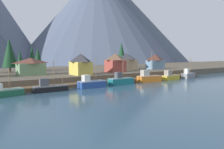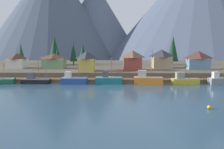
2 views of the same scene
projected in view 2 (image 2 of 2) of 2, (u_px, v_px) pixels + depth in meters
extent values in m
cube|color=#335166|center=(110.00, 76.00, 90.01)|extent=(400.00, 400.00, 1.00)
cube|color=brown|center=(109.00, 80.00, 72.04)|extent=(80.00, 4.00, 1.00)
cylinder|color=brown|center=(16.00, 80.00, 70.75)|extent=(0.36, 0.36, 1.60)
cylinder|color=brown|center=(42.00, 80.00, 70.59)|extent=(0.36, 0.36, 1.60)
cylinder|color=brown|center=(69.00, 80.00, 70.44)|extent=(0.36, 0.36, 1.60)
cylinder|color=brown|center=(95.00, 80.00, 70.29)|extent=(0.36, 0.36, 1.60)
cylinder|color=brown|center=(122.00, 80.00, 70.14)|extent=(0.36, 0.36, 1.60)
cylinder|color=brown|center=(149.00, 80.00, 69.98)|extent=(0.36, 0.36, 1.60)
cylinder|color=brown|center=(176.00, 80.00, 69.83)|extent=(0.36, 0.36, 1.60)
cylinder|color=brown|center=(203.00, 80.00, 69.68)|extent=(0.36, 0.36, 1.60)
cube|color=brown|center=(111.00, 68.00, 101.68)|extent=(400.00, 56.00, 2.50)
cone|color=#475160|center=(52.00, 9.00, 201.13)|extent=(115.97, 115.97, 80.94)
cone|color=slate|center=(95.00, 20.00, 214.05)|extent=(81.44, 81.44, 66.20)
cone|color=#4C566B|center=(199.00, 4.00, 188.77)|extent=(145.87, 145.87, 86.43)
cube|color=#1E5B3D|center=(0.00, 81.00, 68.58)|extent=(8.49, 3.85, 1.33)
cylinder|color=brown|center=(4.00, 71.00, 68.37)|extent=(0.16, 0.16, 4.46)
cube|color=black|center=(36.00, 81.00, 68.91)|extent=(8.29, 2.84, 1.25)
cube|color=slate|center=(36.00, 79.00, 68.82)|extent=(8.29, 2.84, 0.20)
cube|color=#4C4C51|center=(31.00, 76.00, 68.78)|extent=(2.06, 1.46, 1.83)
cylinder|color=brown|center=(38.00, 68.00, 68.36)|extent=(0.16, 0.16, 5.99)
cylinder|color=brown|center=(46.00, 73.00, 68.37)|extent=(0.14, 0.14, 3.59)
cylinder|color=brown|center=(36.00, 70.00, 68.46)|extent=(2.07, 0.21, 0.68)
cube|color=navy|center=(74.00, 81.00, 68.41)|extent=(7.39, 3.31, 1.65)
cube|color=#6C7DA2|center=(74.00, 78.00, 68.29)|extent=(7.39, 3.31, 0.20)
cube|color=silver|center=(68.00, 75.00, 68.26)|extent=(1.76, 1.93, 1.67)
cylinder|color=brown|center=(78.00, 67.00, 67.82)|extent=(0.13, 0.13, 5.93)
cube|color=#196B70|center=(109.00, 81.00, 68.49)|extent=(7.74, 2.79, 1.77)
cube|color=#679496|center=(109.00, 77.00, 68.36)|extent=(7.74, 2.79, 0.20)
cube|color=#4C4C51|center=(105.00, 74.00, 68.26)|extent=(1.69, 1.61, 1.80)
cylinder|color=brown|center=(112.00, 67.00, 67.95)|extent=(0.20, 0.20, 5.63)
cube|color=#CC6B1E|center=(148.00, 81.00, 67.95)|extent=(8.40, 3.42, 1.88)
cube|color=tan|center=(148.00, 77.00, 67.81)|extent=(8.40, 3.42, 0.20)
cube|color=#B2AD9E|center=(142.00, 74.00, 67.87)|extent=(2.53, 1.94, 1.88)
cylinder|color=brown|center=(152.00, 63.00, 67.18)|extent=(0.16, 0.16, 7.99)
cube|color=gold|center=(185.00, 82.00, 67.96)|extent=(7.93, 3.07, 1.42)
cube|color=tan|center=(185.00, 79.00, 67.86)|extent=(7.93, 3.07, 0.20)
cube|color=gray|center=(180.00, 75.00, 67.60)|extent=(2.44, 1.93, 1.85)
cylinder|color=brown|center=(190.00, 71.00, 67.63)|extent=(0.20, 0.20, 4.63)
cube|color=gray|center=(220.00, 81.00, 67.65)|extent=(6.76, 3.28, 1.69)
cube|color=#9F9FA2|center=(220.00, 78.00, 67.52)|extent=(6.76, 3.28, 0.20)
cube|color=silver|center=(215.00, 75.00, 67.19)|extent=(1.88, 1.74, 1.74)
cylinder|color=brown|center=(224.00, 66.00, 67.19)|extent=(0.13, 0.13, 6.92)
cylinder|color=brown|center=(220.00, 69.00, 67.14)|extent=(2.59, 0.50, 0.87)
cube|color=gold|center=(87.00, 65.00, 78.92)|extent=(5.11, 6.71, 4.14)
pyramid|color=#2D2D33|center=(87.00, 55.00, 78.49)|extent=(5.37, 7.05, 2.56)
cube|color=#6689A8|center=(198.00, 64.00, 83.67)|extent=(7.53, 4.22, 3.85)
pyramid|color=brown|center=(198.00, 55.00, 83.25)|extent=(7.91, 4.43, 2.69)
cube|color=silver|center=(17.00, 63.00, 88.13)|extent=(5.57, 6.77, 3.47)
pyramid|color=#422D23|center=(17.00, 56.00, 87.76)|extent=(5.85, 7.10, 2.13)
cube|color=#6B8E66|center=(54.00, 63.00, 87.31)|extent=(7.87, 5.71, 3.71)
pyramid|color=brown|center=(54.00, 56.00, 86.96)|extent=(8.27, 5.99, 1.69)
cube|color=tan|center=(161.00, 62.00, 88.77)|extent=(6.80, 6.91, 4.26)
pyramid|color=#2D2D33|center=(162.00, 53.00, 88.32)|extent=(7.14, 7.26, 2.66)
cube|color=#9E4238|center=(132.00, 64.00, 81.30)|extent=(6.10, 5.43, 4.38)
pyramid|color=brown|center=(133.00, 54.00, 80.85)|extent=(6.41, 5.70, 2.47)
cylinder|color=#4C3823|center=(74.00, 63.00, 102.37)|extent=(0.50, 0.50, 1.50)
cone|color=#14381E|center=(73.00, 52.00, 101.73)|extent=(3.07, 3.07, 8.34)
cylinder|color=#4C3823|center=(55.00, 63.00, 101.76)|extent=(0.50, 0.50, 1.83)
cone|color=#14381E|center=(55.00, 48.00, 100.96)|extent=(5.41, 5.41, 10.44)
cylinder|color=#4C3823|center=(58.00, 64.00, 97.16)|extent=(0.50, 0.50, 1.37)
cone|color=#14381E|center=(58.00, 54.00, 96.62)|extent=(2.52, 2.52, 6.87)
cylinder|color=#4C3823|center=(172.00, 63.00, 101.63)|extent=(0.50, 0.50, 1.60)
cone|color=#14381E|center=(173.00, 49.00, 100.82)|extent=(4.92, 4.92, 10.77)
cylinder|color=#4C3823|center=(21.00, 62.00, 105.07)|extent=(0.50, 0.50, 1.88)
cone|color=#194223|center=(21.00, 52.00, 104.48)|extent=(3.15, 3.15, 7.21)
cylinder|color=#4C3823|center=(83.00, 62.00, 106.63)|extent=(0.50, 0.50, 1.51)
cone|color=#14381E|center=(83.00, 52.00, 106.04)|extent=(3.89, 3.89, 7.55)
sphere|color=gold|center=(209.00, 107.00, 42.11)|extent=(0.70, 0.70, 0.70)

